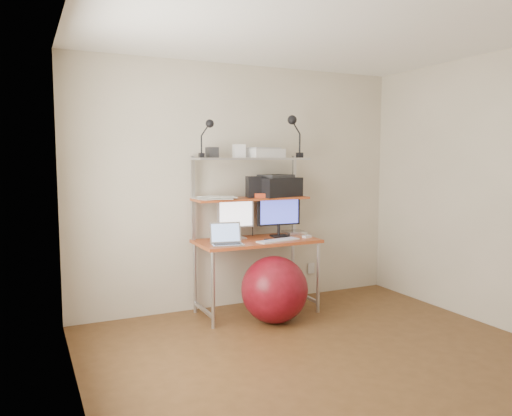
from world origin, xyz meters
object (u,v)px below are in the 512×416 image
(monitor_black, at_px, (279,214))
(laptop, at_px, (226,240))
(monitor_silver, at_px, (236,216))
(printer, at_px, (276,186))
(exercise_ball, at_px, (274,290))

(monitor_black, xyz_separation_m, laptop, (-0.67, -0.21, -0.19))
(monitor_silver, xyz_separation_m, printer, (0.46, 0.00, 0.29))
(laptop, bearing_deg, exercise_ball, -18.13)
(printer, bearing_deg, exercise_ball, -134.70)
(monitor_silver, distance_m, laptop, 0.40)
(monitor_black, xyz_separation_m, exercise_ball, (-0.27, -0.43, -0.66))
(monitor_silver, height_order, printer, printer)
(monitor_black, distance_m, printer, 0.29)
(monitor_silver, bearing_deg, exercise_ball, -67.56)
(monitor_black, height_order, laptop, monitor_black)
(laptop, distance_m, printer, 0.87)
(printer, xyz_separation_m, exercise_ball, (-0.27, -0.50, -0.94))
(monitor_silver, relative_size, exercise_ball, 0.68)
(laptop, relative_size, printer, 0.60)
(monitor_silver, height_order, exercise_ball, monitor_silver)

